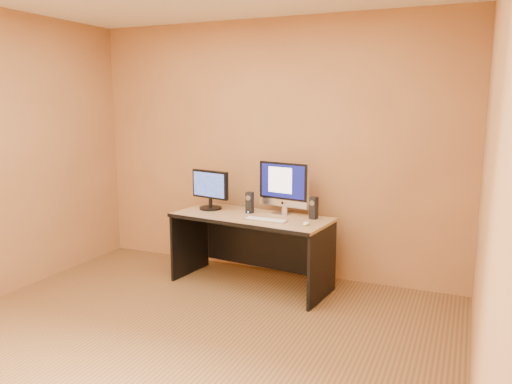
% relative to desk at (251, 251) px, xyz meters
% --- Properties ---
extents(floor, '(4.00, 4.00, 0.00)m').
position_rel_desk_xyz_m(floor, '(-0.01, -1.48, -0.35)').
color(floor, brown).
rests_on(floor, ground).
extents(walls, '(4.00, 4.00, 2.60)m').
position_rel_desk_xyz_m(walls, '(-0.01, -1.48, 0.95)').
color(walls, '#AC7945').
rests_on(walls, ground).
extents(desk, '(1.57, 0.83, 0.70)m').
position_rel_desk_xyz_m(desk, '(0.00, 0.00, 0.00)').
color(desk, tan).
rests_on(desk, ground).
extents(imac, '(0.57, 0.30, 0.52)m').
position_rel_desk_xyz_m(imac, '(0.24, 0.20, 0.61)').
color(imac, silver).
rests_on(imac, desk).
extents(second_monitor, '(0.49, 0.32, 0.40)m').
position_rel_desk_xyz_m(second_monitor, '(-0.51, 0.12, 0.55)').
color(second_monitor, black).
rests_on(second_monitor, desk).
extents(speaker_left, '(0.06, 0.07, 0.21)m').
position_rel_desk_xyz_m(speaker_left, '(-0.07, 0.11, 0.45)').
color(speaker_left, black).
rests_on(speaker_left, desk).
extents(speaker_right, '(0.08, 0.08, 0.21)m').
position_rel_desk_xyz_m(speaker_right, '(0.59, 0.12, 0.45)').
color(speaker_right, black).
rests_on(speaker_right, desk).
extents(keyboard, '(0.41, 0.12, 0.02)m').
position_rel_desk_xyz_m(keyboard, '(0.20, -0.13, 0.36)').
color(keyboard, '#B1B2B6').
rests_on(keyboard, desk).
extents(mouse, '(0.06, 0.10, 0.03)m').
position_rel_desk_xyz_m(mouse, '(0.60, -0.14, 0.37)').
color(mouse, white).
rests_on(mouse, desk).
extents(cable_a, '(0.04, 0.21, 0.01)m').
position_rel_desk_xyz_m(cable_a, '(0.30, 0.29, 0.35)').
color(cable_a, black).
rests_on(cable_a, desk).
extents(cable_b, '(0.12, 0.13, 0.01)m').
position_rel_desk_xyz_m(cable_b, '(0.24, 0.29, 0.35)').
color(cable_b, black).
rests_on(cable_b, desk).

